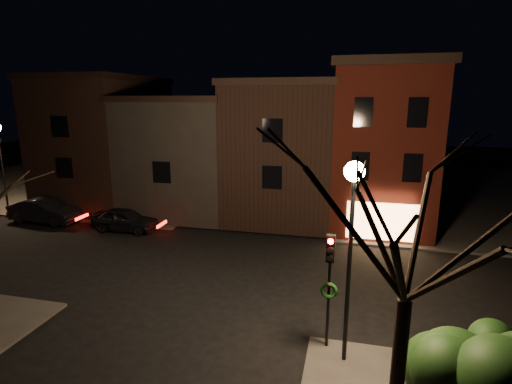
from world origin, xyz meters
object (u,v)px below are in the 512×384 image
traffic_signal (329,274)px  evergreen_bush (480,376)px  parked_car_b (45,211)px  parked_car_a (125,219)px  bare_tree_right (414,200)px  street_lamp_near (352,209)px

traffic_signal → evergreen_bush: (3.90, -2.49, -1.21)m
evergreen_bush → parked_car_b: evergreen_bush is taller
parked_car_a → parked_car_b: parked_car_b is taller
traffic_signal → bare_tree_right: size_ratio=0.48×
bare_tree_right → evergreen_bush: 5.00m
bare_tree_right → parked_car_a: bare_tree_right is taller
bare_tree_right → parked_car_b: size_ratio=1.70×
traffic_signal → evergreen_bush: 4.78m
bare_tree_right → parked_car_a: size_ratio=1.97×
evergreen_bush → parked_car_a: size_ratio=0.68×
evergreen_bush → street_lamp_near: bearing=148.8°
parked_car_a → street_lamp_near: bearing=-125.4°
bare_tree_right → parked_car_a: (-15.43, 12.80, -5.41)m
street_lamp_near → parked_car_a: bearing=143.9°
evergreen_bush → bare_tree_right: bearing=-166.0°
traffic_signal → evergreen_bush: bearing=-32.6°
street_lamp_near → parked_car_a: size_ratio=1.50×
traffic_signal → parked_car_b: bearing=153.2°
evergreen_bush → parked_car_b: (-23.68, 12.50, -0.77)m
street_lamp_near → bare_tree_right: size_ratio=0.76×
parked_car_b → bare_tree_right: bearing=-118.3°
bare_tree_right → evergreen_bush: (2.00, 0.50, -4.55)m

